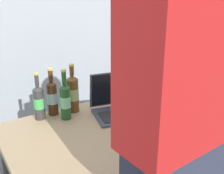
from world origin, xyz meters
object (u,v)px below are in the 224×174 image
object	(u,v)px
beer_bottle_green	(65,100)
person_figure	(175,160)
laptop	(117,104)
beer_bottle_brown	(73,93)
beer_bottle_dark	(39,102)
beer_bottle_amber	(52,96)

from	to	relation	value
beer_bottle_green	person_figure	xyz separation A→B (m)	(0.10, -0.85, 0.06)
laptop	beer_bottle_brown	distance (m)	0.29
laptop	beer_bottle_green	distance (m)	0.33
beer_bottle_brown	beer_bottle_dark	xyz separation A→B (m)	(-0.22, 0.01, -0.01)
beer_bottle_green	beer_bottle_amber	distance (m)	0.11
beer_bottle_amber	beer_bottle_brown	bearing A→B (deg)	-11.66
beer_bottle_amber	person_figure	bearing A→B (deg)	-81.31
beer_bottle_brown	beer_bottle_amber	distance (m)	0.13
person_figure	laptop	bearing A→B (deg)	74.40
beer_bottle_amber	beer_bottle_green	bearing A→B (deg)	-64.28
beer_bottle_green	beer_bottle_dark	xyz separation A→B (m)	(-0.14, 0.08, -0.01)
laptop	person_figure	bearing A→B (deg)	-105.60
beer_bottle_dark	beer_bottle_amber	world-z (taller)	beer_bottle_amber
beer_bottle_dark	person_figure	xyz separation A→B (m)	(0.24, -0.93, 0.07)
beer_bottle_green	person_figure	distance (m)	0.86
beer_bottle_brown	beer_bottle_green	bearing A→B (deg)	-138.53
beer_bottle_dark	person_figure	bearing A→B (deg)	-75.82
beer_bottle_brown	beer_bottle_dark	size ratio (longest dim) A/B	1.06
beer_bottle_green	beer_bottle_dark	distance (m)	0.16
laptop	beer_bottle_dark	size ratio (longest dim) A/B	1.22
beer_bottle_green	beer_bottle_dark	size ratio (longest dim) A/B	1.07
laptop	beer_bottle_dark	world-z (taller)	beer_bottle_dark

